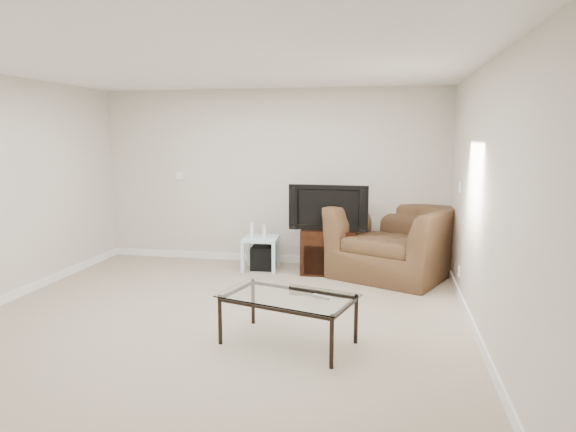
% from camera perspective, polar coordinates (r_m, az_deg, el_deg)
% --- Properties ---
extents(floor, '(5.00, 5.00, 0.00)m').
position_cam_1_polar(floor, '(5.32, -7.94, -11.48)').
color(floor, tan).
rests_on(floor, ground).
extents(ceiling, '(5.00, 5.00, 0.00)m').
position_cam_1_polar(ceiling, '(5.03, -8.58, 16.30)').
color(ceiling, white).
rests_on(ceiling, ground).
extents(wall_back, '(5.00, 0.02, 2.50)m').
position_cam_1_polar(wall_back, '(7.42, -1.88, 4.33)').
color(wall_back, silver).
rests_on(wall_back, ground).
extents(wall_right, '(0.02, 5.00, 2.50)m').
position_cam_1_polar(wall_right, '(4.82, 21.10, 1.21)').
color(wall_right, silver).
rests_on(wall_right, ground).
extents(plate_back, '(0.12, 0.02, 0.12)m').
position_cam_1_polar(plate_back, '(7.84, -11.97, 4.39)').
color(plate_back, white).
rests_on(plate_back, wall_back).
extents(plate_right_switch, '(0.02, 0.09, 0.13)m').
position_cam_1_polar(plate_right_switch, '(6.39, 18.53, 3.12)').
color(plate_right_switch, white).
rests_on(plate_right_switch, wall_right).
extents(plate_right_outlet, '(0.02, 0.08, 0.12)m').
position_cam_1_polar(plate_right_outlet, '(6.26, 18.45, -5.84)').
color(plate_right_outlet, white).
rests_on(plate_right_outlet, wall_right).
extents(tv_stand, '(0.75, 0.53, 0.61)m').
position_cam_1_polar(tv_stand, '(6.97, 4.57, -3.87)').
color(tv_stand, black).
rests_on(tv_stand, floor).
extents(dvd_player, '(0.40, 0.29, 0.05)m').
position_cam_1_polar(dvd_player, '(6.89, 4.57, -2.30)').
color(dvd_player, black).
rests_on(dvd_player, tv_stand).
extents(television, '(0.98, 0.23, 0.60)m').
position_cam_1_polar(television, '(6.83, 4.62, 1.03)').
color(television, black).
rests_on(television, tv_stand).
extents(side_table, '(0.50, 0.50, 0.45)m').
position_cam_1_polar(side_table, '(7.15, -3.04, -4.15)').
color(side_table, '#A4B6C8').
rests_on(side_table, floor).
extents(subwoofer, '(0.34, 0.34, 0.32)m').
position_cam_1_polar(subwoofer, '(7.18, -2.78, -4.64)').
color(subwoofer, black).
rests_on(subwoofer, floor).
extents(game_console, '(0.07, 0.16, 0.21)m').
position_cam_1_polar(game_console, '(7.09, -3.99, -1.56)').
color(game_console, white).
rests_on(game_console, side_table).
extents(game_case, '(0.07, 0.14, 0.18)m').
position_cam_1_polar(game_case, '(7.06, -2.63, -1.70)').
color(game_case, silver).
rests_on(game_case, side_table).
extents(recliner, '(1.69, 1.44, 1.25)m').
position_cam_1_polar(recliner, '(6.87, 11.54, -1.48)').
color(recliner, brown).
rests_on(recliner, floor).
extents(coffee_table, '(1.29, 0.95, 0.45)m').
position_cam_1_polar(coffee_table, '(4.67, 0.01, -11.41)').
color(coffee_table, black).
rests_on(coffee_table, floor).
extents(remote, '(0.19, 0.12, 0.02)m').
position_cam_1_polar(remote, '(4.51, 3.77, -8.95)').
color(remote, '#B2B2B7').
rests_on(remote, coffee_table).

